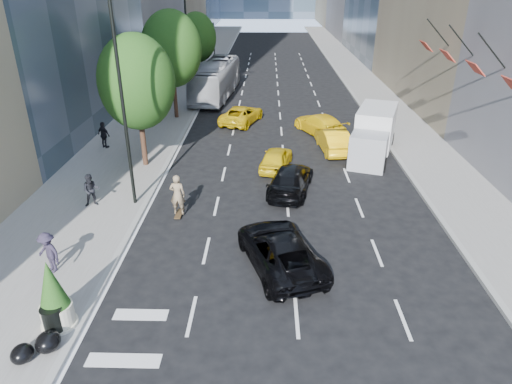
{
  "coord_description": "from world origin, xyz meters",
  "views": [
    {
      "loc": [
        -0.05,
        -15.88,
        10.25
      ],
      "look_at": [
        -0.51,
        2.29,
        1.6
      ],
      "focal_mm": 32.0,
      "sensor_mm": 36.0,
      "label": 1
    }
  ],
  "objects_px": {
    "black_sedan_mercedes": "(291,180)",
    "skateboarder": "(178,197)",
    "trash_can": "(53,321)",
    "city_bus": "(216,79)",
    "black_sedan_lincoln": "(280,250)",
    "planter_shrub": "(53,296)",
    "box_truck": "(374,133)"
  },
  "relations": [
    {
      "from": "black_sedan_mercedes",
      "to": "black_sedan_lincoln",
      "type": "bearing_deg",
      "value": 95.97
    },
    {
      "from": "black_sedan_lincoln",
      "to": "trash_can",
      "type": "distance_m",
      "value": 8.17
    },
    {
      "from": "black_sedan_mercedes",
      "to": "box_truck",
      "type": "relative_size",
      "value": 0.75
    },
    {
      "from": "city_bus",
      "to": "trash_can",
      "type": "height_order",
      "value": "city_bus"
    },
    {
      "from": "skateboarder",
      "to": "city_bus",
      "type": "distance_m",
      "value": 23.42
    },
    {
      "from": "black_sedan_mercedes",
      "to": "city_bus",
      "type": "distance_m",
      "value": 21.46
    },
    {
      "from": "black_sedan_mercedes",
      "to": "skateboarder",
      "type": "bearing_deg",
      "value": 39.64
    },
    {
      "from": "black_sedan_mercedes",
      "to": "box_truck",
      "type": "xyz_separation_m",
      "value": [
        5.36,
        5.5,
        0.76
      ]
    },
    {
      "from": "box_truck",
      "to": "black_sedan_lincoln",
      "type": "bearing_deg",
      "value": -97.38
    },
    {
      "from": "black_sedan_lincoln",
      "to": "trash_can",
      "type": "bearing_deg",
      "value": 10.49
    },
    {
      "from": "skateboarder",
      "to": "trash_can",
      "type": "bearing_deg",
      "value": 73.87
    },
    {
      "from": "trash_can",
      "to": "planter_shrub",
      "type": "distance_m",
      "value": 0.76
    },
    {
      "from": "black_sedan_lincoln",
      "to": "city_bus",
      "type": "relative_size",
      "value": 0.45
    },
    {
      "from": "skateboarder",
      "to": "city_bus",
      "type": "bearing_deg",
      "value": -87.44
    },
    {
      "from": "black_sedan_lincoln",
      "to": "box_truck",
      "type": "bearing_deg",
      "value": -135.4
    },
    {
      "from": "black_sedan_lincoln",
      "to": "box_truck",
      "type": "height_order",
      "value": "box_truck"
    },
    {
      "from": "skateboarder",
      "to": "trash_can",
      "type": "distance_m",
      "value": 8.34
    },
    {
      "from": "box_truck",
      "to": "trash_can",
      "type": "bearing_deg",
      "value": -110.02
    },
    {
      "from": "black_sedan_lincoln",
      "to": "trash_can",
      "type": "relative_size",
      "value": 5.67
    },
    {
      "from": "trash_can",
      "to": "planter_shrub",
      "type": "bearing_deg",
      "value": 90.0
    },
    {
      "from": "skateboarder",
      "to": "black_sedan_mercedes",
      "type": "bearing_deg",
      "value": -151.28
    },
    {
      "from": "black_sedan_lincoln",
      "to": "black_sedan_mercedes",
      "type": "relative_size",
      "value": 1.08
    },
    {
      "from": "skateboarder",
      "to": "trash_can",
      "type": "xyz_separation_m",
      "value": [
        -2.45,
        -7.97,
        -0.38
      ]
    },
    {
      "from": "skateboarder",
      "to": "planter_shrub",
      "type": "height_order",
      "value": "planter_shrub"
    },
    {
      "from": "planter_shrub",
      "to": "black_sedan_mercedes",
      "type": "bearing_deg",
      "value": 53.3
    },
    {
      "from": "box_truck",
      "to": "trash_can",
      "type": "relative_size",
      "value": 7.01
    },
    {
      "from": "skateboarder",
      "to": "trash_can",
      "type": "relative_size",
      "value": 2.17
    },
    {
      "from": "skateboarder",
      "to": "city_bus",
      "type": "relative_size",
      "value": 0.17
    },
    {
      "from": "black_sedan_mercedes",
      "to": "trash_can",
      "type": "xyz_separation_m",
      "value": [
        -7.8,
        -10.78,
        -0.09
      ]
    },
    {
      "from": "skateboarder",
      "to": "city_bus",
      "type": "xyz_separation_m",
      "value": [
        -0.65,
        23.4,
        0.62
      ]
    },
    {
      "from": "black_sedan_lincoln",
      "to": "planter_shrub",
      "type": "xyz_separation_m",
      "value": [
        -7.1,
        -3.71,
        0.58
      ]
    },
    {
      "from": "trash_can",
      "to": "planter_shrub",
      "type": "height_order",
      "value": "planter_shrub"
    }
  ]
}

